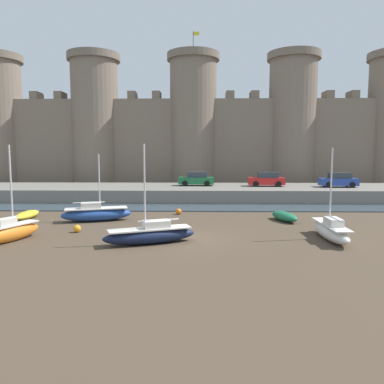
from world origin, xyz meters
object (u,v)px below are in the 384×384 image
object	(u,v)px
sailboat_midflat_centre	(10,231)
car_quay_east	(197,179)
sailboat_midflat_right	(150,234)
mooring_buoy_near_shore	(77,229)
rowboat_near_channel_right	(284,216)
mooring_buoy_mid_mud	(179,211)
car_quay_centre_west	(266,179)
sailboat_near_channel_left	(331,230)
rowboat_foreground_centre	(27,215)
car_quay_west	(339,180)
sailboat_midflat_left	(96,213)

from	to	relation	value
sailboat_midflat_centre	car_quay_east	xyz separation A→B (m)	(11.14, 21.70, 1.61)
sailboat_midflat_right	mooring_buoy_near_shore	size ratio (longest dim) A/B	11.47
rowboat_near_channel_right	car_quay_east	bearing A→B (deg)	115.67
mooring_buoy_mid_mud	car_quay_centre_west	world-z (taller)	car_quay_centre_west
rowboat_near_channel_right	mooring_buoy_mid_mud	distance (m)	8.99
sailboat_midflat_right	sailboat_midflat_centre	size ratio (longest dim) A/B	1.01
mooring_buoy_near_shore	mooring_buoy_mid_mud	xyz separation A→B (m)	(6.46, 7.39, -0.00)
sailboat_near_channel_left	mooring_buoy_mid_mud	distance (m)	13.53
sailboat_midflat_right	rowboat_near_channel_right	bearing A→B (deg)	37.80
car_quay_east	rowboat_foreground_centre	bearing A→B (deg)	-134.29
car_quay_centre_west	car_quay_west	xyz separation A→B (m)	(7.91, -0.96, 0.00)
mooring_buoy_near_shore	car_quay_centre_west	size ratio (longest dim) A/B	0.12
sailboat_near_channel_left	car_quay_east	distance (m)	22.58
mooring_buoy_near_shore	car_quay_west	xyz separation A→B (m)	(23.91, 17.55, 1.97)
rowboat_foreground_centre	car_quay_centre_west	world-z (taller)	car_quay_centre_west
sailboat_midflat_centre	sailboat_midflat_left	bearing A→B (deg)	63.41
sailboat_near_channel_left	sailboat_midflat_right	bearing A→B (deg)	-173.71
sailboat_midflat_left	mooring_buoy_mid_mud	distance (m)	7.09
rowboat_near_channel_right	mooring_buoy_near_shore	world-z (taller)	rowboat_near_channel_right
sailboat_midflat_centre	mooring_buoy_mid_mud	distance (m)	13.93
mooring_buoy_mid_mud	sailboat_near_channel_left	bearing A→B (deg)	-42.62
sailboat_midflat_right	sailboat_near_channel_left	world-z (taller)	sailboat_midflat_right
rowboat_near_channel_right	sailboat_midflat_right	distance (m)	12.14
sailboat_near_channel_left	mooring_buoy_mid_mud	size ratio (longest dim) A/B	11.11
sailboat_midflat_right	car_quay_east	distance (m)	22.28
sailboat_near_channel_left	car_quay_centre_west	xyz separation A→B (m)	(-0.41, 20.28, 1.64)
rowboat_foreground_centre	car_quay_west	distance (m)	32.23
mooring_buoy_mid_mud	car_quay_centre_west	bearing A→B (deg)	49.35
rowboat_foreground_centre	car_quay_centre_west	bearing A→B (deg)	31.71
sailboat_near_channel_left	sailboat_midflat_centre	xyz separation A→B (m)	(-19.63, -0.85, 0.03)
mooring_buoy_mid_mud	car_quay_west	xyz separation A→B (m)	(17.45, 10.16, 1.97)
mooring_buoy_mid_mud	car_quay_east	world-z (taller)	car_quay_east
rowboat_near_channel_right	car_quay_centre_west	xyz separation A→B (m)	(1.05, 14.05, 1.84)
sailboat_midflat_right	car_quay_east	bearing A→B (deg)	83.38
rowboat_foreground_centre	sailboat_midflat_right	bearing A→B (deg)	-35.95
rowboat_near_channel_right	sailboat_midflat_right	world-z (taller)	sailboat_midflat_right
car_quay_centre_west	car_quay_east	xyz separation A→B (m)	(-8.08, 0.57, 0.00)
car_quay_east	rowboat_near_channel_right	bearing A→B (deg)	-64.33
sailboat_midflat_left	sailboat_near_channel_left	bearing A→B (deg)	-20.00
rowboat_foreground_centre	mooring_buoy_near_shore	distance (m)	7.66
mooring_buoy_near_shore	car_quay_west	bearing A→B (deg)	36.28
sailboat_midflat_left	car_quay_centre_west	size ratio (longest dim) A/B	1.35
mooring_buoy_mid_mud	mooring_buoy_near_shore	bearing A→B (deg)	-131.16
sailboat_near_channel_left	mooring_buoy_near_shore	size ratio (longest dim) A/B	11.07
sailboat_midflat_right	car_quay_west	size ratio (longest dim) A/B	1.42
rowboat_near_channel_right	car_quay_east	distance (m)	16.33
car_quay_west	car_quay_centre_west	bearing A→B (deg)	173.09
mooring_buoy_mid_mud	car_quay_west	bearing A→B (deg)	30.21
sailboat_midflat_left	rowboat_near_channel_right	xyz separation A→B (m)	(14.79, 0.31, -0.22)
sailboat_midflat_left	car_quay_west	xyz separation A→B (m)	(23.74, 13.41, 1.62)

